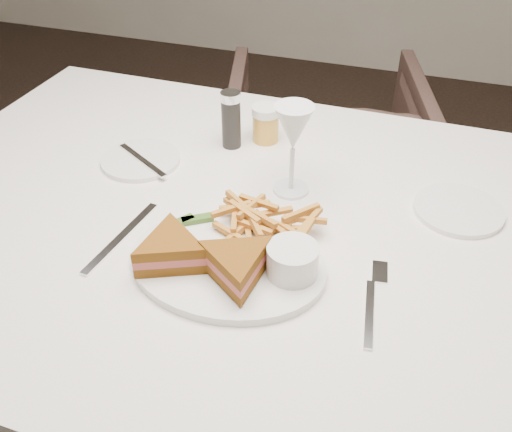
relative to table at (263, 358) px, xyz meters
name	(u,v)px	position (x,y,z in m)	size (l,w,h in m)	color
ground	(147,397)	(-0.36, 0.05, -0.38)	(5.00, 5.00, 0.00)	black
table	(263,358)	(0.00, 0.00, 0.00)	(1.45, 0.97, 0.75)	silver
chair_far	(323,151)	(-0.09, 0.96, -0.04)	(0.65, 0.61, 0.67)	#49322C
table_setting	(250,216)	(-0.01, -0.04, 0.41)	(0.79, 0.63, 0.18)	white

